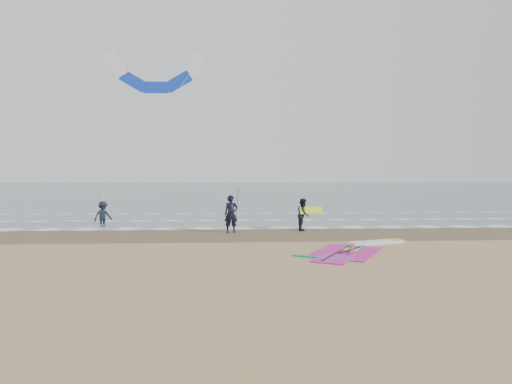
{
  "coord_description": "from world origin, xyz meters",
  "views": [
    {
      "loc": [
        -2.64,
        -16.92,
        3.35
      ],
      "look_at": [
        -1.47,
        5.0,
        2.2
      ],
      "focal_mm": 32.0,
      "sensor_mm": 36.0,
      "label": 1
    }
  ],
  "objects": [
    {
      "name": "wet_sand_band",
      "position": [
        0.0,
        6.0,
        0.0
      ],
      "size": [
        120.0,
        5.0,
        0.01
      ],
      "primitive_type": "cube",
      "color": "brown",
      "rests_on": "ground"
    },
    {
      "name": "foam_waterline",
      "position": [
        0.0,
        10.44,
        0.03
      ],
      "size": [
        120.0,
        9.15,
        0.02
      ],
      "color": "white",
      "rests_on": "ground"
    },
    {
      "name": "sea_water",
      "position": [
        0.0,
        48.0,
        0.01
      ],
      "size": [
        120.0,
        80.0,
        0.02
      ],
      "primitive_type": "cube",
      "color": "#47605E",
      "rests_on": "ground"
    },
    {
      "name": "surf_kite",
      "position": [
        -7.61,
        13.66,
        9.38
      ],
      "size": [
        6.65,
        3.21,
        9.92
      ],
      "color": "white",
      "rests_on": "ground"
    },
    {
      "name": "person_walking",
      "position": [
        1.2,
        7.25,
        0.87
      ],
      "size": [
        0.84,
        0.97,
        1.73
      ],
      "primitive_type": "imported",
      "rotation": [
        0.0,
        0.0,
        1.33
      ],
      "color": "black",
      "rests_on": "ground"
    },
    {
      "name": "windsurf_rig",
      "position": [
        2.41,
        1.29,
        0.04
      ],
      "size": [
        5.46,
        5.16,
        0.13
      ],
      "color": "white",
      "rests_on": "ground"
    },
    {
      "name": "person_wading",
      "position": [
        -10.31,
        10.54,
        0.86
      ],
      "size": [
        1.26,
        1.22,
        1.73
      ],
      "primitive_type": "imported",
      "rotation": [
        0.0,
        0.0,
        0.73
      ],
      "color": "black",
      "rests_on": "ground"
    },
    {
      "name": "carried_kiteboard",
      "position": [
        1.6,
        7.15,
        1.1
      ],
      "size": [
        1.3,
        0.51,
        0.39
      ],
      "color": "yellow",
      "rests_on": "ground"
    },
    {
      "name": "ground",
      "position": [
        0.0,
        0.0,
        0.0
      ],
      "size": [
        120.0,
        120.0,
        0.0
      ],
      "primitive_type": "plane",
      "color": "tan",
      "rests_on": "ground"
    },
    {
      "name": "held_pole",
      "position": [
        -2.37,
        6.64,
        1.43
      ],
      "size": [
        0.17,
        0.86,
        1.82
      ],
      "color": "black",
      "rests_on": "ground"
    },
    {
      "name": "person_standing",
      "position": [
        -2.67,
        6.64,
        0.98
      ],
      "size": [
        0.78,
        0.58,
        1.95
      ],
      "primitive_type": "imported",
      "rotation": [
        0.0,
        0.0,
        0.17
      ],
      "color": "black",
      "rests_on": "ground"
    }
  ]
}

